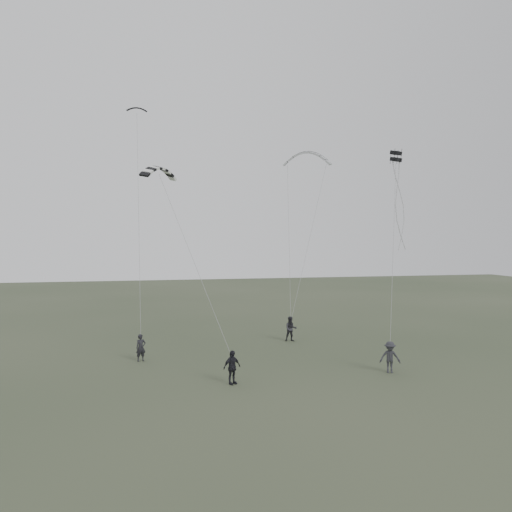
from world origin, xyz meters
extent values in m
plane|color=#353F2A|center=(0.00, 0.00, 0.00)|extent=(140.00, 140.00, 0.00)
imported|color=black|center=(-6.80, 4.62, 0.89)|extent=(0.75, 0.61, 1.78)
imported|color=#26252B|center=(4.68, 8.64, 0.98)|extent=(1.04, 0.86, 1.96)
imported|color=black|center=(-1.79, -1.81, 0.94)|extent=(1.19, 0.89, 1.88)
imported|color=#29292E|center=(7.91, -1.54, 0.95)|extent=(1.39, 1.07, 1.90)
camera|label=1|loc=(-6.36, -28.92, 8.10)|focal=35.00mm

